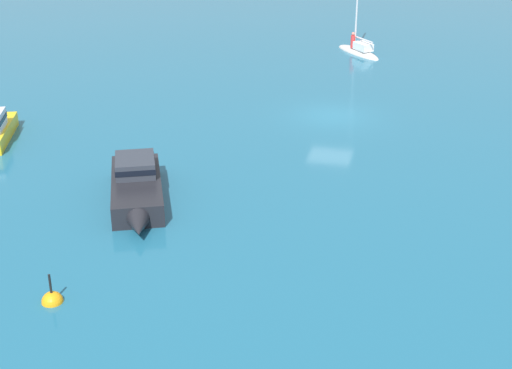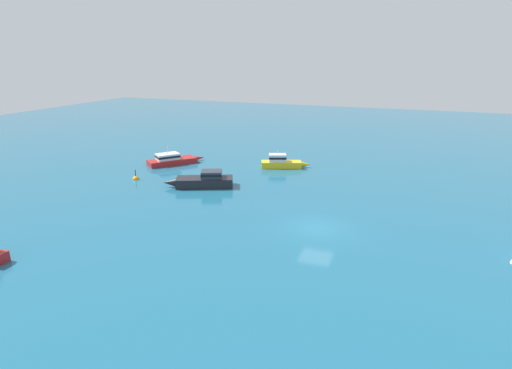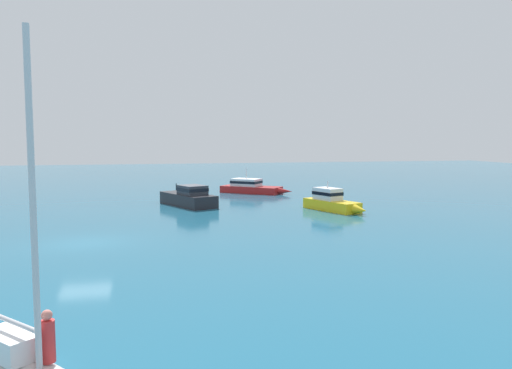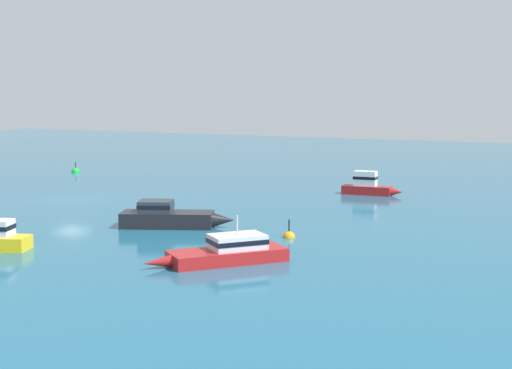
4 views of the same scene
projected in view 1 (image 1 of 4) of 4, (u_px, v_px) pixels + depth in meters
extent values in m
plane|color=#1E607F|center=(332.00, 116.00, 41.94)|extent=(160.00, 160.00, 0.00)
cone|color=yellow|center=(5.00, 115.00, 40.86)|extent=(1.11, 1.36, 0.74)
cube|color=black|center=(137.00, 189.00, 31.55)|extent=(4.20, 6.04, 0.95)
cone|color=black|center=(138.00, 226.00, 28.40)|extent=(1.44, 1.68, 0.95)
cube|color=#2D333D|center=(135.00, 165.00, 31.85)|extent=(2.36, 2.54, 0.71)
cube|color=black|center=(135.00, 164.00, 31.83)|extent=(2.41, 2.60, 0.24)
ellipsoid|color=silver|center=(358.00, 53.00, 55.18)|extent=(4.21, 4.56, 0.73)
cube|color=white|center=(363.00, 46.00, 54.44)|extent=(1.64, 1.70, 0.55)
cylinder|color=silver|center=(364.00, 39.00, 54.20)|extent=(1.56, 1.76, 0.11)
cylinder|color=red|center=(353.00, 42.00, 55.03)|extent=(0.32, 0.32, 0.94)
sphere|color=#D57A6C|center=(353.00, 34.00, 54.79)|extent=(0.24, 0.24, 0.24)
sphere|color=orange|center=(53.00, 302.00, 24.45)|extent=(0.73, 0.73, 0.73)
cylinder|color=black|center=(50.00, 284.00, 24.16)|extent=(0.08, 0.08, 0.69)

